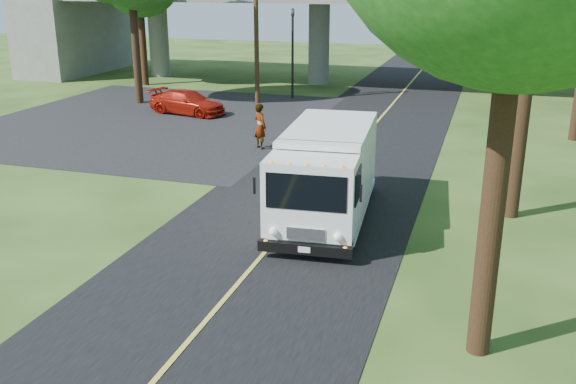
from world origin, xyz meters
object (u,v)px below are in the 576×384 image
at_px(traffic_signal, 293,44).
at_px(red_sedan, 188,102).
at_px(utility_pole, 256,21).
at_px(step_van, 326,172).
at_px(pedestrian, 260,126).

distance_m(traffic_signal, red_sedan, 7.64).
height_order(utility_pole, step_van, utility_pole).
relative_size(traffic_signal, pedestrian, 2.70).
xyz_separation_m(traffic_signal, red_sedan, (-3.95, -6.01, -2.58)).
relative_size(utility_pole, red_sedan, 2.10).
distance_m(traffic_signal, pedestrian, 12.12).
bearing_deg(traffic_signal, pedestrian, -79.36).
bearing_deg(red_sedan, pedestrian, -121.94).
bearing_deg(red_sedan, step_van, -129.21).
distance_m(step_van, red_sedan, 16.92).
distance_m(utility_pole, red_sedan, 6.15).
xyz_separation_m(traffic_signal, pedestrian, (2.20, -11.71, -2.24)).
xyz_separation_m(red_sedan, pedestrian, (6.15, -5.70, 0.34)).
xyz_separation_m(utility_pole, pedestrian, (3.70, -9.71, -3.63)).
height_order(traffic_signal, red_sedan, traffic_signal).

